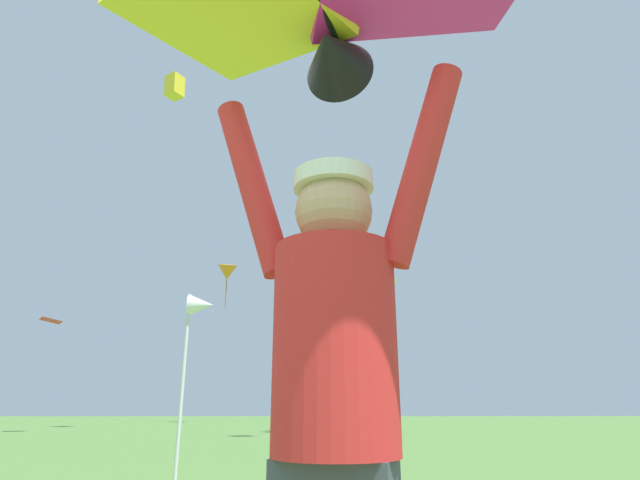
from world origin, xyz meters
TOP-DOWN VIEW (x-y plane):
  - kite_flyer_person at (0.25, 0.13)m, footprint 0.80×0.43m
  - held_stunt_kite at (0.23, 0.08)m, footprint 1.51×1.01m
  - distant_kite_black_mid_right at (4.04, 15.75)m, footprint 0.77×0.88m
  - distant_kite_purple_low_left at (-0.05, 20.95)m, footprint 0.65×0.67m
  - distant_kite_white_high_right at (3.80, 22.02)m, footprint 1.00×1.01m
  - distant_kite_orange_mid_left at (-5.70, 33.10)m, footprint 1.44×1.58m
  - distant_kite_yellow_high_left at (-7.15, 22.01)m, footprint 1.08×1.03m
  - distant_kite_red_overhead_distant at (-10.71, 20.21)m, footprint 0.91×0.92m
  - marker_flag at (-1.14, 4.64)m, footprint 0.30×0.24m

SIDE VIEW (x-z plane):
  - kite_flyer_person at x=0.25m, z-range -0.02..1.90m
  - marker_flag at x=-1.14m, z-range 0.80..3.00m
  - held_stunt_kite at x=0.23m, z-range 1.98..2.36m
  - distant_kite_purple_low_left at x=-0.05m, z-range 3.82..4.56m
  - distant_kite_red_overhead_distant at x=-10.71m, z-range 4.30..4.56m
  - distant_kite_white_high_right at x=3.80m, z-range 5.54..7.19m
  - distant_kite_orange_mid_left at x=-5.70m, z-range 8.23..11.42m
  - distant_kite_black_mid_right at x=4.04m, z-range 16.28..17.23m
  - distant_kite_yellow_high_left at x=-7.15m, z-range 16.46..17.71m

